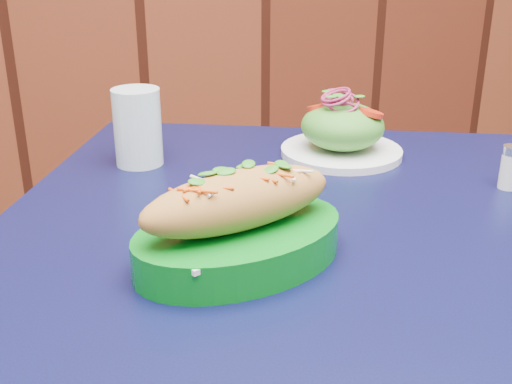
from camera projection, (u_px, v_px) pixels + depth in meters
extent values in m
cube|color=black|center=(312.00, 227.00, 0.83)|extent=(1.02, 1.02, 0.03)
cylinder|color=black|center=(149.00, 317.00, 1.31)|extent=(0.04, 0.04, 0.72)
cylinder|color=black|center=(483.00, 339.00, 1.24)|extent=(0.04, 0.04, 0.72)
cube|color=white|center=(239.00, 230.00, 0.69)|extent=(0.21, 0.17, 0.01)
ellipsoid|color=#C17F3D|center=(239.00, 200.00, 0.68)|extent=(0.24, 0.15, 0.06)
cylinder|color=white|center=(341.00, 152.00, 1.04)|extent=(0.20, 0.20, 0.01)
ellipsoid|color=#4C992D|center=(343.00, 126.00, 1.03)|extent=(0.13, 0.13, 0.07)
cylinder|color=red|center=(371.00, 110.00, 1.00)|extent=(0.04, 0.04, 0.01)
cylinder|color=red|center=(320.00, 104.00, 1.03)|extent=(0.04, 0.04, 0.01)
cylinder|color=red|center=(335.00, 101.00, 1.05)|extent=(0.04, 0.04, 0.01)
torus|color=#99214C|center=(344.00, 101.00, 1.01)|extent=(0.05, 0.05, 0.00)
torus|color=#99214C|center=(344.00, 98.00, 1.01)|extent=(0.05, 0.05, 0.00)
torus|color=#99214C|center=(344.00, 96.00, 1.01)|extent=(0.05, 0.05, 0.00)
torus|color=#99214C|center=(344.00, 93.00, 1.01)|extent=(0.05, 0.05, 0.00)
torus|color=#99214C|center=(344.00, 91.00, 1.00)|extent=(0.05, 0.05, 0.00)
cylinder|color=silver|center=(138.00, 127.00, 0.98)|extent=(0.07, 0.07, 0.12)
cylinder|color=white|center=(510.00, 171.00, 0.90)|extent=(0.03, 0.03, 0.05)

